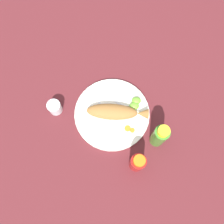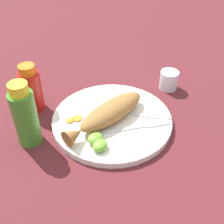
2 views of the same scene
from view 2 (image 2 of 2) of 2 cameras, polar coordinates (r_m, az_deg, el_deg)
ground_plane at (r=0.78m, az=-0.00°, el=-2.16°), size 4.00×4.00×0.00m
main_plate at (r=0.77m, az=-0.00°, el=-1.66°), size 0.33×0.33×0.02m
fried_fish at (r=0.75m, az=-0.77°, el=-0.24°), size 0.27×0.10×0.05m
fork_near at (r=0.78m, az=6.14°, el=-0.61°), size 0.10×0.17×0.00m
fork_far at (r=0.74m, az=5.94°, el=-2.92°), size 0.15×0.13×0.00m
carrot_slice_near at (r=0.76m, az=-8.59°, el=-1.75°), size 0.02×0.02×0.00m
carrot_slice_mid at (r=0.77m, az=-7.07°, el=-1.28°), size 0.03×0.03×0.00m
lime_wedge_main at (r=0.69m, az=-3.39°, el=-5.39°), size 0.04×0.04×0.02m
lime_wedge_side at (r=0.68m, az=-2.46°, el=-6.83°), size 0.04×0.03×0.02m
hot_sauce_bottle_red at (r=0.82m, az=-16.11°, el=4.46°), size 0.06×0.06×0.14m
hot_sauce_bottle_green at (r=0.71m, az=-17.23°, el=-0.76°), size 0.06×0.06×0.17m
salt_cup at (r=0.92m, az=11.45°, el=6.17°), size 0.06×0.06×0.06m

